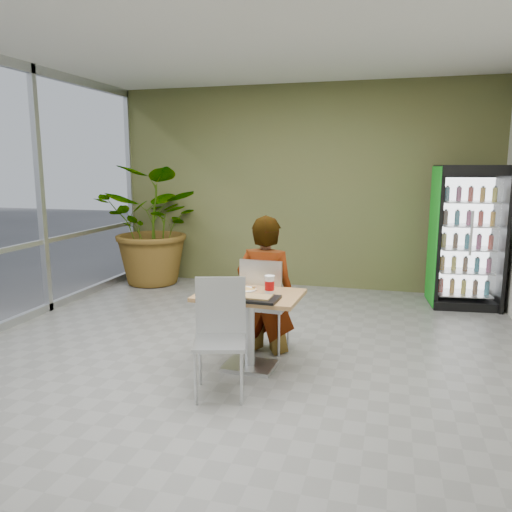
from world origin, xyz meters
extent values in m
plane|color=slate|center=(0.00, 0.00, 0.00)|extent=(7.00, 7.00, 0.00)
cube|color=#B1854C|center=(0.18, 0.01, 0.73)|extent=(1.00, 0.72, 0.04)
cylinder|color=#B8BABD|center=(0.18, 0.01, 0.36)|extent=(0.10, 0.10, 0.71)
cube|color=#B8BABD|center=(0.18, 0.01, 0.02)|extent=(0.50, 0.41, 0.04)
cube|color=#B8BABD|center=(0.21, 0.57, 0.48)|extent=(0.47, 0.47, 0.03)
cube|color=#B8BABD|center=(0.20, 0.36, 0.74)|extent=(0.45, 0.05, 0.53)
cylinder|color=#B8BABD|center=(0.41, 0.75, 0.24)|extent=(0.03, 0.03, 0.48)
cylinder|color=#B8BABD|center=(0.03, 0.77, 0.24)|extent=(0.03, 0.03, 0.48)
cylinder|color=#B8BABD|center=(0.39, 0.37, 0.24)|extent=(0.03, 0.03, 0.48)
cylinder|color=#B8BABD|center=(0.01, 0.39, 0.24)|extent=(0.03, 0.03, 0.48)
cube|color=#B8BABD|center=(0.09, -0.61, 0.47)|extent=(0.54, 0.54, 0.03)
cube|color=#B8BABD|center=(0.03, -0.41, 0.73)|extent=(0.43, 0.15, 0.52)
cylinder|color=#B8BABD|center=(-0.04, -0.85, 0.24)|extent=(0.03, 0.03, 0.47)
cylinder|color=#B8BABD|center=(0.32, -0.74, 0.24)|extent=(0.03, 0.03, 0.47)
cylinder|color=#B8BABD|center=(-0.14, -0.49, 0.24)|extent=(0.03, 0.03, 0.47)
cylinder|color=#B8BABD|center=(0.22, -0.38, 0.24)|extent=(0.03, 0.03, 0.47)
imported|color=black|center=(0.21, 0.52, 0.57)|extent=(0.67, 0.45, 1.75)
cylinder|color=white|center=(0.10, 0.11, 0.76)|extent=(0.23, 0.23, 0.01)
cylinder|color=white|center=(0.36, 0.06, 0.83)|extent=(0.09, 0.09, 0.16)
cylinder|color=#B30B0B|center=(0.36, 0.06, 0.82)|extent=(0.09, 0.09, 0.09)
cylinder|color=white|center=(0.36, 0.06, 0.91)|extent=(0.10, 0.10, 0.01)
cube|color=white|center=(-0.13, -0.22, 0.76)|extent=(0.21, 0.21, 0.02)
cube|color=black|center=(0.30, -0.21, 0.76)|extent=(0.43, 0.32, 0.02)
cube|color=black|center=(2.46, 2.92, 0.98)|extent=(0.94, 0.77, 1.95)
cube|color=green|center=(2.02, 2.92, 0.98)|extent=(0.08, 0.67, 1.91)
cube|color=silver|center=(2.46, 2.59, 1.00)|extent=(0.70, 0.08, 1.56)
imported|color=#306D2B|center=(-2.28, 3.01, 0.97)|extent=(1.95, 1.75, 1.95)
camera|label=1|loc=(1.45, -4.41, 1.95)|focal=35.00mm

